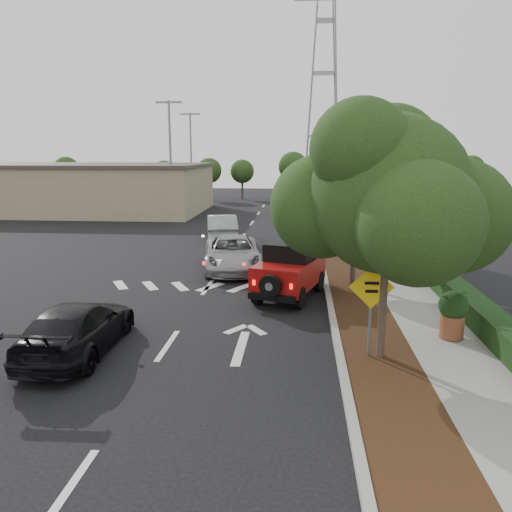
# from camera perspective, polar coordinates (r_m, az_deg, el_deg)

# --- Properties ---
(ground) EXTENTS (120.00, 120.00, 0.00)m
(ground) POSITION_cam_1_polar(r_m,az_deg,el_deg) (13.99, -10.06, -10.03)
(ground) COLOR black
(ground) RESTS_ON ground
(curb) EXTENTS (0.20, 70.00, 0.15)m
(curb) POSITION_cam_1_polar(r_m,az_deg,el_deg) (25.06, 7.39, -0.01)
(curb) COLOR #9E9B93
(curb) RESTS_ON ground
(planting_strip) EXTENTS (1.80, 70.00, 0.12)m
(planting_strip) POSITION_cam_1_polar(r_m,az_deg,el_deg) (25.13, 9.67, -0.08)
(planting_strip) COLOR black
(planting_strip) RESTS_ON ground
(sidewalk) EXTENTS (2.00, 70.00, 0.12)m
(sidewalk) POSITION_cam_1_polar(r_m,az_deg,el_deg) (25.36, 13.95, -0.16)
(sidewalk) COLOR gray
(sidewalk) RESTS_ON ground
(hedge) EXTENTS (0.80, 70.00, 0.80)m
(hedge) POSITION_cam_1_polar(r_m,az_deg,el_deg) (25.55, 17.09, 0.53)
(hedge) COLOR black
(hedge) RESTS_ON ground
(commercial_building) EXTENTS (22.00, 12.00, 4.00)m
(commercial_building) POSITION_cam_1_polar(r_m,az_deg,el_deg) (46.89, -19.76, 7.25)
(commercial_building) COLOR gray
(commercial_building) RESTS_ON ground
(transmission_tower) EXTENTS (7.00, 4.00, 28.00)m
(transmission_tower) POSITION_cam_1_polar(r_m,az_deg,el_deg) (60.79, 7.39, 6.83)
(transmission_tower) COLOR slate
(transmission_tower) RESTS_ON ground
(street_tree_near) EXTENTS (3.80, 3.80, 5.92)m
(street_tree_near) POSITION_cam_1_polar(r_m,az_deg,el_deg) (13.24, 13.95, -11.49)
(street_tree_near) COLOR black
(street_tree_near) RESTS_ON ground
(street_tree_mid) EXTENTS (3.20, 3.20, 5.32)m
(street_tree_mid) POSITION_cam_1_polar(r_m,az_deg,el_deg) (19.81, 10.90, -3.51)
(street_tree_mid) COLOR black
(street_tree_mid) RESTS_ON ground
(street_tree_far) EXTENTS (3.40, 3.40, 5.62)m
(street_tree_far) POSITION_cam_1_polar(r_m,az_deg,el_deg) (26.12, 9.50, 0.24)
(street_tree_far) COLOR black
(street_tree_far) RESTS_ON ground
(light_pole_a) EXTENTS (2.00, 0.22, 9.00)m
(light_pole_a) POSITION_cam_1_polar(r_m,az_deg,el_deg) (40.13, -9.51, 4.25)
(light_pole_a) COLOR slate
(light_pole_a) RESTS_ON ground
(light_pole_b) EXTENTS (2.00, 0.22, 9.00)m
(light_pole_b) POSITION_cam_1_polar(r_m,az_deg,el_deg) (51.96, -7.29, 6.00)
(light_pole_b) COLOR slate
(light_pole_b) RESTS_ON ground
(red_jeep) EXTENTS (2.71, 4.07, 1.99)m
(red_jeep) POSITION_cam_1_polar(r_m,az_deg,el_deg) (18.12, 4.07, -1.46)
(red_jeep) COLOR black
(red_jeep) RESTS_ON ground
(silver_suv_ahead) EXTENTS (3.32, 5.67, 1.48)m
(silver_suv_ahead) POSITION_cam_1_polar(r_m,az_deg,el_deg) (22.20, -2.68, 0.31)
(silver_suv_ahead) COLOR #95999C
(silver_suv_ahead) RESTS_ON ground
(black_suv_oncoming) EXTENTS (1.97, 4.65, 1.34)m
(black_suv_oncoming) POSITION_cam_1_polar(r_m,az_deg,el_deg) (13.92, -19.72, -7.74)
(black_suv_oncoming) COLOR black
(black_suv_oncoming) RESTS_ON ground
(silver_sedan_oncoming) EXTENTS (2.56, 5.01, 1.57)m
(silver_sedan_oncoming) POSITION_cam_1_polar(r_m,az_deg,el_deg) (29.47, -3.93, 3.24)
(silver_sedan_oncoming) COLOR #97999E
(silver_sedan_oncoming) RESTS_ON ground
(parked_suv) EXTENTS (4.30, 3.02, 1.36)m
(parked_suv) POSITION_cam_1_polar(r_m,az_deg,el_deg) (41.73, -13.04, 5.33)
(parked_suv) COLOR #A4A7AC
(parked_suv) RESTS_ON ground
(speed_hump_sign) EXTENTS (1.10, 0.10, 2.34)m
(speed_hump_sign) POSITION_cam_1_polar(r_m,az_deg,el_deg) (12.64, 13.01, -4.75)
(speed_hump_sign) COLOR slate
(speed_hump_sign) RESTS_ON ground
(terracotta_planter) EXTENTS (0.80, 0.80, 1.39)m
(terracotta_planter) POSITION_cam_1_polar(r_m,az_deg,el_deg) (14.72, 21.61, -5.71)
(terracotta_planter) COLOR brown
(terracotta_planter) RESTS_ON ground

